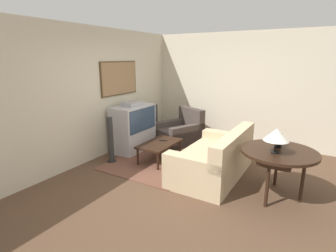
{
  "coord_description": "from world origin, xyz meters",
  "views": [
    {
      "loc": [
        -3.85,
        -1.91,
        2.09
      ],
      "look_at": [
        0.55,
        0.7,
        0.75
      ],
      "focal_mm": 28.0,
      "sensor_mm": 36.0,
      "label": 1
    }
  ],
  "objects_px": {
    "couch": "(215,160)",
    "mantel_clock": "(279,141)",
    "armchair": "(180,133)",
    "console_table": "(279,155)",
    "coffee_table": "(160,144)",
    "speaker_tower_right": "(155,124)",
    "table_lamp": "(276,135)",
    "speaker_tower_left": "(111,141)",
    "tv": "(133,128)"
  },
  "relations": [
    {
      "from": "couch",
      "to": "mantel_clock",
      "type": "distance_m",
      "value": 1.17
    },
    {
      "from": "armchair",
      "to": "console_table",
      "type": "distance_m",
      "value": 2.98
    },
    {
      "from": "coffee_table",
      "to": "speaker_tower_right",
      "type": "height_order",
      "value": "speaker_tower_right"
    },
    {
      "from": "mantel_clock",
      "to": "speaker_tower_right",
      "type": "distance_m",
      "value": 3.35
    },
    {
      "from": "armchair",
      "to": "speaker_tower_right",
      "type": "xyz_separation_m",
      "value": [
        -0.17,
        0.63,
        0.18
      ]
    },
    {
      "from": "coffee_table",
      "to": "table_lamp",
      "type": "xyz_separation_m",
      "value": [
        -0.47,
        -2.27,
        0.67
      ]
    },
    {
      "from": "armchair",
      "to": "speaker_tower_right",
      "type": "distance_m",
      "value": 0.68
    },
    {
      "from": "console_table",
      "to": "speaker_tower_left",
      "type": "xyz_separation_m",
      "value": [
        -0.26,
        3.13,
        -0.24
      ]
    },
    {
      "from": "armchair",
      "to": "mantel_clock",
      "type": "height_order",
      "value": "mantel_clock"
    },
    {
      "from": "speaker_tower_right",
      "to": "coffee_table",
      "type": "bearing_deg",
      "value": -142.94
    },
    {
      "from": "tv",
      "to": "couch",
      "type": "bearing_deg",
      "value": -99.47
    },
    {
      "from": "mantel_clock",
      "to": "speaker_tower_left",
      "type": "bearing_deg",
      "value": 97.7
    },
    {
      "from": "couch",
      "to": "console_table",
      "type": "height_order",
      "value": "couch"
    },
    {
      "from": "couch",
      "to": "speaker_tower_right",
      "type": "xyz_separation_m",
      "value": [
        1.18,
        2.05,
        0.14
      ]
    },
    {
      "from": "console_table",
      "to": "mantel_clock",
      "type": "xyz_separation_m",
      "value": [
        0.16,
        0.04,
        0.17
      ]
    },
    {
      "from": "tv",
      "to": "couch",
      "type": "distance_m",
      "value": 2.16
    },
    {
      "from": "coffee_table",
      "to": "console_table",
      "type": "height_order",
      "value": "console_table"
    },
    {
      "from": "console_table",
      "to": "coffee_table",
      "type": "bearing_deg",
      "value": 82.26
    },
    {
      "from": "mantel_clock",
      "to": "speaker_tower_left",
      "type": "distance_m",
      "value": 3.14
    },
    {
      "from": "armchair",
      "to": "coffee_table",
      "type": "bearing_deg",
      "value": -57.16
    },
    {
      "from": "mantel_clock",
      "to": "speaker_tower_left",
      "type": "height_order",
      "value": "mantel_clock"
    },
    {
      "from": "tv",
      "to": "speaker_tower_right",
      "type": "distance_m",
      "value": 0.83
    },
    {
      "from": "console_table",
      "to": "speaker_tower_left",
      "type": "height_order",
      "value": "speaker_tower_left"
    },
    {
      "from": "armchair",
      "to": "table_lamp",
      "type": "height_order",
      "value": "table_lamp"
    },
    {
      "from": "mantel_clock",
      "to": "couch",
      "type": "bearing_deg",
      "value": 86.99
    },
    {
      "from": "armchair",
      "to": "coffee_table",
      "type": "relative_size",
      "value": 1.26
    },
    {
      "from": "coffee_table",
      "to": "speaker_tower_left",
      "type": "distance_m",
      "value": 1.0
    },
    {
      "from": "armchair",
      "to": "table_lamp",
      "type": "bearing_deg",
      "value": -10.33
    },
    {
      "from": "coffee_table",
      "to": "speaker_tower_right",
      "type": "relative_size",
      "value": 1.04
    },
    {
      "from": "armchair",
      "to": "console_table",
      "type": "bearing_deg",
      "value": -7.41
    },
    {
      "from": "tv",
      "to": "couch",
      "type": "xyz_separation_m",
      "value": [
        -0.35,
        -2.12,
        -0.23
      ]
    },
    {
      "from": "couch",
      "to": "speaker_tower_right",
      "type": "relative_size",
      "value": 1.94
    },
    {
      "from": "couch",
      "to": "table_lamp",
      "type": "xyz_separation_m",
      "value": [
        -0.36,
        -1.03,
        0.72
      ]
    },
    {
      "from": "armchair",
      "to": "speaker_tower_right",
      "type": "relative_size",
      "value": 1.3
    },
    {
      "from": "mantel_clock",
      "to": "speaker_tower_right",
      "type": "height_order",
      "value": "mantel_clock"
    },
    {
      "from": "tv",
      "to": "console_table",
      "type": "xyz_separation_m",
      "value": [
        -0.56,
        -3.19,
        0.15
      ]
    },
    {
      "from": "coffee_table",
      "to": "mantel_clock",
      "type": "distance_m",
      "value": 2.34
    },
    {
      "from": "tv",
      "to": "table_lamp",
      "type": "relative_size",
      "value": 3.07
    },
    {
      "from": "console_table",
      "to": "speaker_tower_left",
      "type": "bearing_deg",
      "value": 94.74
    },
    {
      "from": "table_lamp",
      "to": "mantel_clock",
      "type": "height_order",
      "value": "table_lamp"
    },
    {
      "from": "couch",
      "to": "mantel_clock",
      "type": "xyz_separation_m",
      "value": [
        -0.05,
        -1.03,
        0.55
      ]
    },
    {
      "from": "tv",
      "to": "speaker_tower_right",
      "type": "height_order",
      "value": "tv"
    },
    {
      "from": "mantel_clock",
      "to": "speaker_tower_right",
      "type": "bearing_deg",
      "value": 68.24
    },
    {
      "from": "table_lamp",
      "to": "coffee_table",
      "type": "bearing_deg",
      "value": 78.4
    },
    {
      "from": "tv",
      "to": "armchair",
      "type": "bearing_deg",
      "value": -34.84
    },
    {
      "from": "mantel_clock",
      "to": "coffee_table",
      "type": "bearing_deg",
      "value": 86.03
    },
    {
      "from": "tv",
      "to": "speaker_tower_left",
      "type": "height_order",
      "value": "tv"
    },
    {
      "from": "couch",
      "to": "tv",
      "type": "bearing_deg",
      "value": -99.31
    },
    {
      "from": "couch",
      "to": "speaker_tower_left",
      "type": "bearing_deg",
      "value": -76.91
    },
    {
      "from": "console_table",
      "to": "speaker_tower_right",
      "type": "distance_m",
      "value": 3.43
    }
  ]
}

